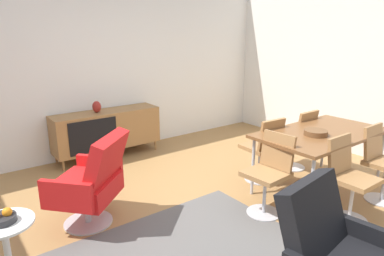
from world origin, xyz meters
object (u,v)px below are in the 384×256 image
wooden_bowl_on_table (316,133)px  dining_chair_back_left (264,147)px  dining_chair_near_window (270,171)px  sideboard (107,129)px  lounge_chair_red (91,181)px  dining_chair_front_left (349,176)px  side_table_round (6,246)px  dining_table (321,135)px  fruit_bowl (2,218)px  dining_chair_back_right (298,137)px  vase_cobalt (97,107)px  dining_chair_front_right (382,161)px

wooden_bowl_on_table → dining_chair_back_left: (-0.17, 0.60, -0.30)m
dining_chair_near_window → wooden_bowl_on_table: bearing=-3.6°
sideboard → lounge_chair_red: (-0.91, -1.72, 0.03)m
dining_chair_back_left → lounge_chair_red: (-2.11, 0.33, -0.00)m
dining_chair_front_left → side_table_round: bearing=160.7°
wooden_bowl_on_table → dining_chair_back_left: dining_chair_back_left is taller
side_table_round → lounge_chair_red: bearing=26.8°
dining_table → dining_chair_near_window: size_ratio=1.87×
lounge_chair_red → side_table_round: lounge_chair_red is taller
wooden_bowl_on_table → fruit_bowl: bearing=170.6°
dining_chair_front_left → dining_chair_back_right: size_ratio=1.00×
vase_cobalt → dining_chair_front_right: size_ratio=0.20×
sideboard → dining_chair_back_left: dining_chair_back_left is taller
dining_chair_back_left → side_table_round: (-2.94, -0.09, -0.15)m
sideboard → dining_chair_front_left: bearing=-69.2°
dining_table → dining_chair_front_right: dining_chair_front_right is taller
dining_chair_back_right → lounge_chair_red: lounge_chair_red is taller
dining_chair_front_right → fruit_bowl: size_ratio=4.28×
sideboard → side_table_round: size_ratio=3.08×
sideboard → side_table_round: (-1.74, -2.14, -0.12)m
dining_chair_front_left → fruit_bowl: 3.12m
dining_chair_back_right → dining_chair_near_window: bearing=-155.9°
side_table_round → dining_chair_back_right: bearing=1.3°
sideboard → dining_chair_front_right: dining_chair_front_right is taller
dining_chair_near_window → dining_chair_back_right: (1.24, 0.55, 0.00)m
fruit_bowl → dining_chair_front_right: bearing=-15.8°
sideboard → lounge_chair_red: lounge_chair_red is taller
dining_chair_front_left → lounge_chair_red: bearing=145.6°
dining_table → dining_chair_near_window: bearing=179.7°
fruit_bowl → dining_chair_back_right: bearing=1.3°
wooden_bowl_on_table → dining_chair_back_left: bearing=105.5°
side_table_round → dining_chair_front_left: bearing=-19.3°
dining_chair_front_right → lounge_chair_red: (-2.82, 1.45, -0.00)m
lounge_chair_red → fruit_bowl: (-0.83, -0.42, 0.09)m
wooden_bowl_on_table → side_table_round: bearing=170.6°
dining_chair_front_left → fruit_bowl: dining_chair_front_left is taller
dining_chair_back_right → lounge_chair_red: size_ratio=0.90×
dining_table → sideboard: bearing=120.8°
sideboard → dining_chair_back_left: size_ratio=1.87×
wooden_bowl_on_table → side_table_round: size_ratio=0.50×
dining_chair_front_right → dining_chair_back_right: same height
dining_table → dining_chair_front_left: size_ratio=1.87×
sideboard → fruit_bowl: (-1.74, -2.14, 0.12)m
dining_chair_near_window → dining_chair_back_right: bearing=24.1°
dining_chair_near_window → dining_chair_front_left: bearing=-46.2°
wooden_bowl_on_table → dining_chair_front_left: 0.62m
wooden_bowl_on_table → fruit_bowl: (-3.11, 0.51, -0.21)m
dining_chair_front_right → side_table_round: size_ratio=1.65×
wooden_bowl_on_table → side_table_round: 3.18m
wooden_bowl_on_table → fruit_bowl: size_ratio=1.30×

